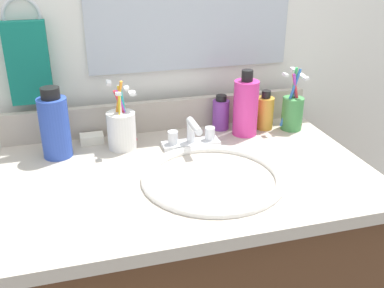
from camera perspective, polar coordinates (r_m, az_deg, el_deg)
countertop at (r=1.10m, az=-0.76°, el=-4.12°), size 0.91×0.58×0.03m
backsplash at (r=1.32m, az=-3.87°, el=3.75°), size 0.91×0.02×0.09m
back_wall at (r=1.44m, az=-4.21°, el=-1.17°), size 2.01×0.04×1.30m
towel_ring at (r=1.27m, az=-21.09°, el=15.15°), size 0.10×0.01×0.10m
hand_towel at (r=1.27m, az=-20.33°, el=9.74°), size 0.11×0.04×0.22m
sink_basin at (r=1.07m, az=2.70°, el=-5.94°), size 0.34×0.34×0.11m
faucet at (r=1.21m, az=-0.08°, el=0.91°), size 0.16×0.10×0.08m
bottle_shampoo_blue at (r=1.19m, az=-17.27°, el=2.28°), size 0.07×0.07×0.19m
bottle_soap_pink at (r=1.28m, az=6.92°, el=4.78°), size 0.07×0.07×0.19m
bottle_cream_purple at (r=1.32m, az=3.73°, el=3.93°), size 0.05×0.05×0.11m
bottle_oil_amber at (r=1.34m, az=9.37°, el=4.08°), size 0.05×0.05×0.12m
cup_white_ceramic at (r=1.21m, az=-9.04°, el=2.00°), size 0.08×0.08×0.19m
cup_green at (r=1.35m, az=12.80°, el=4.12°), size 0.08×0.06×0.19m
soap_bar at (r=1.27m, az=-12.77°, el=0.70°), size 0.06×0.04×0.02m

